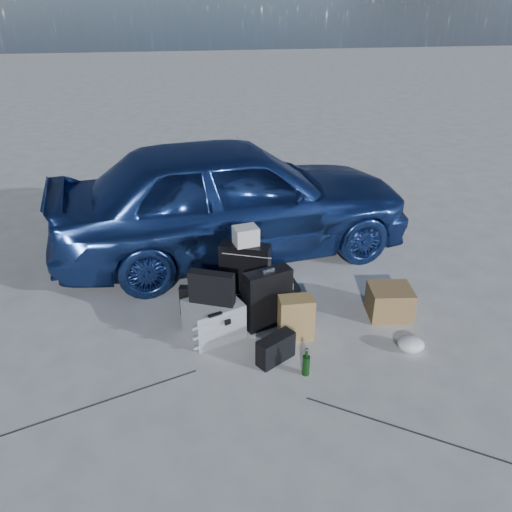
{
  "coord_description": "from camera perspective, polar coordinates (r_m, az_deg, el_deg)",
  "views": [
    {
      "loc": [
        -0.73,
        -3.81,
        3.03
      ],
      "look_at": [
        0.09,
        0.85,
        0.56
      ],
      "focal_mm": 35.0,
      "sensor_mm": 36.0,
      "label": 1
    }
  ],
  "objects": [
    {
      "name": "pelican_case",
      "position": [
        5.01,
        -4.88,
        -7.13
      ],
      "size": [
        0.63,
        0.58,
        0.38
      ],
      "primitive_type": "cube",
      "rotation": [
        0.0,
        0.0,
        0.35
      ],
      "color": "gray",
      "rests_on": "ground"
    },
    {
      "name": "car",
      "position": [
        6.37,
        -2.65,
        6.73
      ],
      "size": [
        4.7,
        2.38,
        1.53
      ],
      "primitive_type": "imported",
      "rotation": [
        0.0,
        0.0,
        1.7
      ],
      "color": "#294791",
      "rests_on": "ground"
    },
    {
      "name": "flat_box_white",
      "position": [
        5.28,
        1.53,
        -3.13
      ],
      "size": [
        0.47,
        0.39,
        0.07
      ],
      "primitive_type": "cube",
      "rotation": [
        0.0,
        0.0,
        0.21
      ],
      "color": "beige",
      "rests_on": "duffel_bag"
    },
    {
      "name": "messenger_bag",
      "position": [
        4.7,
        2.27,
        -10.55
      ],
      "size": [
        0.4,
        0.32,
        0.27
      ],
      "primitive_type": "cube",
      "rotation": [
        0.0,
        0.0,
        0.55
      ],
      "color": "black",
      "rests_on": "ground"
    },
    {
      "name": "flat_box_black",
      "position": [
        5.26,
        1.3,
        -2.5
      ],
      "size": [
        0.3,
        0.25,
        0.05
      ],
      "primitive_type": "cube",
      "rotation": [
        0.0,
        0.0,
        0.28
      ],
      "color": "black",
      "rests_on": "flat_box_white"
    },
    {
      "name": "briefcase",
      "position": [
        5.35,
        -6.45,
        -5.05
      ],
      "size": [
        0.43,
        0.18,
        0.33
      ],
      "primitive_type": "cube",
      "rotation": [
        0.0,
        0.0,
        -0.21
      ],
      "color": "black",
      "rests_on": "ground"
    },
    {
      "name": "laptop_bag",
      "position": [
        4.82,
        -5.09,
        -3.66
      ],
      "size": [
        0.45,
        0.28,
        0.33
      ],
      "primitive_type": "cube",
      "rotation": [
        0.0,
        0.0,
        -0.42
      ],
      "color": "black",
      "rests_on": "pelican_case"
    },
    {
      "name": "kraft_bag",
      "position": [
        4.95,
        4.59,
        -7.04
      ],
      "size": [
        0.34,
        0.21,
        0.45
      ],
      "primitive_type": "cube",
      "rotation": [
        0.0,
        0.0,
        -0.04
      ],
      "color": "#AB8C4A",
      "rests_on": "ground"
    },
    {
      "name": "green_bottle",
      "position": [
        4.56,
        5.75,
        -11.99
      ],
      "size": [
        0.09,
        0.09,
        0.27
      ],
      "primitive_type": "cylinder",
      "rotation": [
        0.0,
        0.0,
        0.37
      ],
      "color": "black",
      "rests_on": "ground"
    },
    {
      "name": "suitcase_left",
      "position": [
        5.07,
        1.35,
        -4.86
      ],
      "size": [
        0.51,
        0.32,
        0.63
      ],
      "primitive_type": "cube",
      "rotation": [
        0.0,
        0.0,
        0.32
      ],
      "color": "black",
      "rests_on": "ground"
    },
    {
      "name": "cardboard_box",
      "position": [
        5.48,
        15.02,
        -5.06
      ],
      "size": [
        0.48,
        0.44,
        0.33
      ],
      "primitive_type": "cube",
      "rotation": [
        0.0,
        0.0,
        -0.14
      ],
      "color": "olive",
      "rests_on": "ground"
    },
    {
      "name": "plastic_bag",
      "position": [
        5.07,
        17.29,
        -9.6
      ],
      "size": [
        0.3,
        0.27,
        0.14
      ],
      "primitive_type": "ellipsoid",
      "rotation": [
        0.0,
        0.0,
        -0.25
      ],
      "color": "white",
      "rests_on": "ground"
    },
    {
      "name": "ground",
      "position": [
        4.92,
        0.73,
        -10.42
      ],
      "size": [
        60.0,
        60.0,
        0.0
      ],
      "primitive_type": "plane",
      "color": "beige",
      "rests_on": "ground"
    },
    {
      "name": "duffel_bag",
      "position": [
        5.38,
        1.62,
        -4.82
      ],
      "size": [
        0.61,
        0.29,
        0.3
      ],
      "primitive_type": "cube",
      "rotation": [
        0.0,
        0.0,
        0.07
      ],
      "color": "black",
      "rests_on": "ground"
    },
    {
      "name": "white_carton",
      "position": [
        5.34,
        -1.18,
        2.33
      ],
      "size": [
        0.28,
        0.24,
        0.2
      ],
      "primitive_type": "cube",
      "rotation": [
        0.0,
        0.0,
        0.18
      ],
      "color": "beige",
      "rests_on": "suitcase_right"
    },
    {
      "name": "suitcase_right",
      "position": [
        5.52,
        -1.23,
        -1.77
      ],
      "size": [
        0.58,
        0.39,
        0.66
      ],
      "primitive_type": "cube",
      "rotation": [
        0.0,
        0.0,
        -0.4
      ],
      "color": "black",
      "rests_on": "ground"
    }
  ]
}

